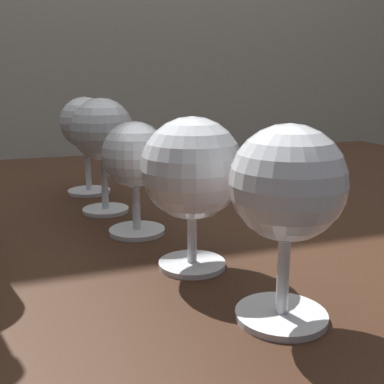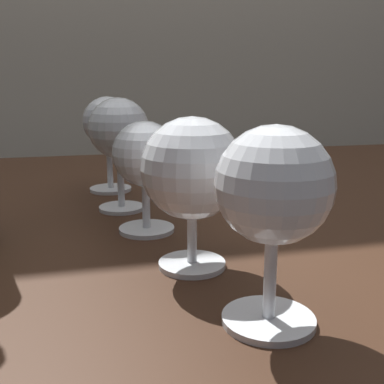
{
  "view_description": "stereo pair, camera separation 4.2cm",
  "coord_description": "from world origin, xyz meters",
  "px_view_note": "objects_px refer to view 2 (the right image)",
  "views": [
    {
      "loc": [
        -0.21,
        -0.61,
        0.91
      ],
      "look_at": [
        -0.07,
        -0.23,
        0.81
      ],
      "focal_mm": 43.67,
      "sensor_mm": 36.0,
      "label": 1
    },
    {
      "loc": [
        -0.17,
        -0.62,
        0.91
      ],
      "look_at": [
        -0.07,
        -0.23,
        0.81
      ],
      "focal_mm": 43.67,
      "sensor_mm": 36.0,
      "label": 2
    }
  ],
  "objects_px": {
    "wine_glass_rose": "(274,190)",
    "wine_glass_port": "(108,125)",
    "wine_glass_chardonnay": "(192,171)",
    "wine_glass_merlot": "(145,157)",
    "wine_glass_pinot": "(119,132)"
  },
  "relations": [
    {
      "from": "wine_glass_merlot",
      "to": "wine_glass_pinot",
      "type": "relative_size",
      "value": 0.85
    },
    {
      "from": "wine_glass_merlot",
      "to": "wine_glass_rose",
      "type": "bearing_deg",
      "value": -76.22
    },
    {
      "from": "wine_glass_merlot",
      "to": "wine_glass_pinot",
      "type": "bearing_deg",
      "value": 101.26
    },
    {
      "from": "wine_glass_rose",
      "to": "wine_glass_pinot",
      "type": "relative_size",
      "value": 0.96
    },
    {
      "from": "wine_glass_rose",
      "to": "wine_glass_port",
      "type": "bearing_deg",
      "value": 100.58
    },
    {
      "from": "wine_glass_chardonnay",
      "to": "wine_glass_port",
      "type": "xyz_separation_m",
      "value": [
        -0.05,
        0.32,
        0.01
      ]
    },
    {
      "from": "wine_glass_chardonnay",
      "to": "wine_glass_pinot",
      "type": "relative_size",
      "value": 0.94
    },
    {
      "from": "wine_glass_port",
      "to": "wine_glass_rose",
      "type": "bearing_deg",
      "value": -79.42
    },
    {
      "from": "wine_glass_chardonnay",
      "to": "wine_glass_merlot",
      "type": "distance_m",
      "value": 0.12
    },
    {
      "from": "wine_glass_chardonnay",
      "to": "wine_glass_port",
      "type": "relative_size",
      "value": 0.96
    },
    {
      "from": "wine_glass_port",
      "to": "wine_glass_chardonnay",
      "type": "bearing_deg",
      "value": -80.8
    },
    {
      "from": "wine_glass_chardonnay",
      "to": "wine_glass_pinot",
      "type": "xyz_separation_m",
      "value": [
        -0.05,
        0.21,
        0.01
      ]
    },
    {
      "from": "wine_glass_rose",
      "to": "wine_glass_merlot",
      "type": "distance_m",
      "value": 0.23
    },
    {
      "from": "wine_glass_pinot",
      "to": "wine_glass_port",
      "type": "distance_m",
      "value": 0.11
    },
    {
      "from": "wine_glass_chardonnay",
      "to": "wine_glass_rose",
      "type": "bearing_deg",
      "value": -75.53
    }
  ]
}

